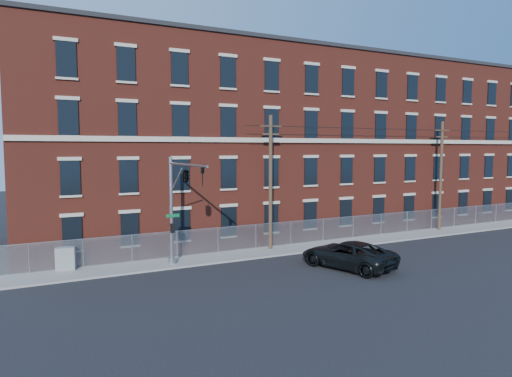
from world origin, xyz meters
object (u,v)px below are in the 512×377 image
object	(u,v)px
utility_pole_near	(271,180)
pickup_truck	(348,255)
utility_cabinet	(66,259)
traffic_signal_mast	(182,186)

from	to	relation	value
utility_pole_near	pickup_truck	size ratio (longest dim) A/B	1.60
pickup_truck	utility_cabinet	distance (m)	17.79
traffic_signal_mast	utility_cabinet	bearing A→B (deg)	149.02
utility_pole_near	utility_cabinet	distance (m)	15.06
utility_pole_near	utility_cabinet	size ratio (longest dim) A/B	7.01
pickup_truck	utility_cabinet	size ratio (longest dim) A/B	4.39
utility_cabinet	traffic_signal_mast	bearing A→B (deg)	-16.92
traffic_signal_mast	utility_pole_near	size ratio (longest dim) A/B	0.70
utility_pole_near	utility_cabinet	world-z (taller)	utility_pole_near
utility_pole_near	traffic_signal_mast	bearing A→B (deg)	-156.86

